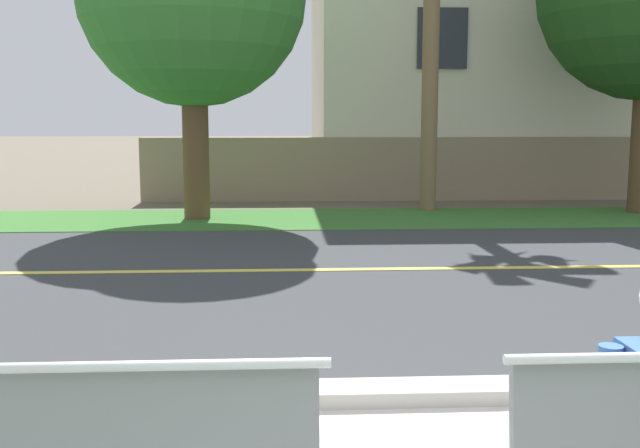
# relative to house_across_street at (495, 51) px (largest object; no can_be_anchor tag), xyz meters

# --- Properties ---
(ground_plane) EXTENTS (140.00, 140.00, 0.00)m
(ground_plane) POSITION_rel_house_across_street_xyz_m (-5.17, -9.31, -3.56)
(ground_plane) COLOR #665B4C
(curb_edge) EXTENTS (44.00, 0.30, 0.11)m
(curb_edge) POSITION_rel_house_across_street_xyz_m (-5.17, -14.96, -3.50)
(curb_edge) COLOR #ADA89E
(curb_edge) RESTS_ON ground_plane
(street_asphalt) EXTENTS (52.00, 8.00, 0.01)m
(street_asphalt) POSITION_rel_house_across_street_xyz_m (-5.17, -10.81, -3.55)
(street_asphalt) COLOR #383A3D
(street_asphalt) RESTS_ON ground_plane
(road_centre_line) EXTENTS (48.00, 0.14, 0.01)m
(road_centre_line) POSITION_rel_house_across_street_xyz_m (-5.17, -10.81, -3.55)
(road_centre_line) COLOR #E0CC4C
(road_centre_line) RESTS_ON ground_plane
(far_verge_grass) EXTENTS (48.00, 2.80, 0.02)m
(far_verge_grass) POSITION_rel_house_across_street_xyz_m (-5.17, -6.24, -3.55)
(far_verge_grass) COLOR #38702D
(far_verge_grass) RESTS_ON ground_plane
(garden_wall) EXTENTS (13.00, 0.36, 1.40)m
(garden_wall) POSITION_rel_house_across_street_xyz_m (-2.18, -3.20, -2.86)
(garden_wall) COLOR gray
(garden_wall) RESTS_ON ground_plane
(house_across_street) EXTENTS (10.11, 6.91, 7.02)m
(house_across_street) POSITION_rel_house_across_street_xyz_m (0.00, 0.00, 0.00)
(house_across_street) COLOR beige
(house_across_street) RESTS_ON ground_plane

